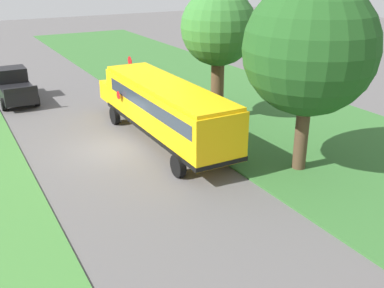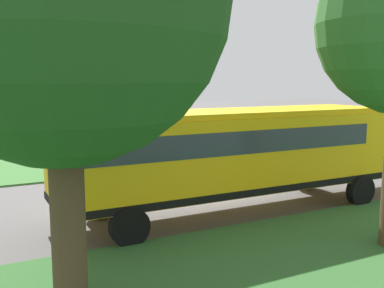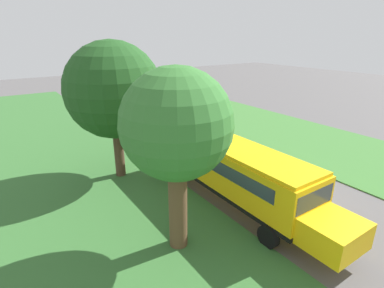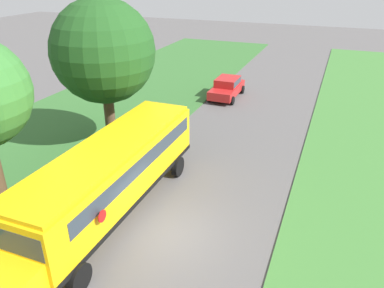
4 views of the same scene
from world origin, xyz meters
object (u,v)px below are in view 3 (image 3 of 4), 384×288
(car_red_nearest, at_px, (116,117))
(oak_tree_roadside_mid, at_px, (114,91))
(oak_tree_beside_bus, at_px, (176,125))
(school_bus, at_px, (230,166))

(car_red_nearest, distance_m, oak_tree_roadside_mid, 12.20)
(car_red_nearest, relative_size, oak_tree_beside_bus, 0.59)
(oak_tree_beside_bus, bearing_deg, oak_tree_roadside_mid, 86.54)
(car_red_nearest, xyz_separation_m, oak_tree_roadside_mid, (-3.74, -10.72, 4.48))
(oak_tree_beside_bus, bearing_deg, school_bus, 21.02)
(school_bus, xyz_separation_m, oak_tree_roadside_mid, (-3.77, 5.96, 3.44))
(school_bus, bearing_deg, car_red_nearest, 90.12)
(oak_tree_roadside_mid, bearing_deg, school_bus, -57.71)
(school_bus, relative_size, oak_tree_roadside_mid, 1.52)
(oak_tree_beside_bus, relative_size, oak_tree_roadside_mid, 0.91)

